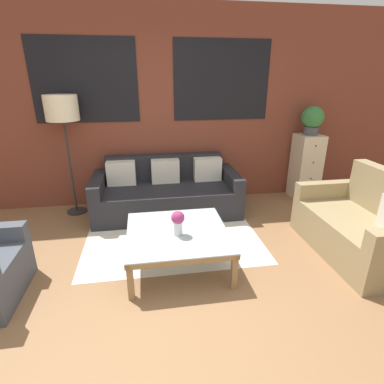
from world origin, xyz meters
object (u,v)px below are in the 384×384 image
object	(u,v)px
coffee_table	(177,235)
flower_vase	(178,221)
potted_plant	(312,119)
couch_dark	(167,193)
floor_lamp	(62,112)
settee_vintage	(362,227)
drawer_cabinet	(306,167)

from	to	relation	value
coffee_table	flower_vase	size ratio (longest dim) A/B	4.02
flower_vase	potted_plant	bearing A→B (deg)	36.07
coffee_table	potted_plant	distance (m)	2.87
couch_dark	coffee_table	size ratio (longest dim) A/B	2.00
floor_lamp	settee_vintage	bearing A→B (deg)	-26.07
couch_dark	flower_vase	bearing A→B (deg)	-89.87
drawer_cabinet	settee_vintage	bearing A→B (deg)	-97.44
drawer_cabinet	flower_vase	distance (m)	2.76
couch_dark	drawer_cabinet	distance (m)	2.26
couch_dark	coffee_table	xyz separation A→B (m)	(0.00, -1.34, 0.05)
drawer_cabinet	potted_plant	world-z (taller)	potted_plant
drawer_cabinet	potted_plant	bearing A→B (deg)	90.00
settee_vintage	drawer_cabinet	bearing A→B (deg)	82.56
couch_dark	floor_lamp	size ratio (longest dim) A/B	1.24
drawer_cabinet	couch_dark	bearing A→B (deg)	-174.62
coffee_table	drawer_cabinet	xyz separation A→B (m)	(2.23, 1.55, 0.18)
settee_vintage	potted_plant	world-z (taller)	potted_plant
floor_lamp	potted_plant	size ratio (longest dim) A/B	3.83
settee_vintage	floor_lamp	bearing A→B (deg)	153.93
floor_lamp	flower_vase	xyz separation A→B (m)	(1.31, -1.60, -0.89)
coffee_table	flower_vase	bearing A→B (deg)	-89.79
floor_lamp	potted_plant	distance (m)	3.55
floor_lamp	potted_plant	world-z (taller)	floor_lamp
settee_vintage	potted_plant	bearing A→B (deg)	82.56
potted_plant	flower_vase	distance (m)	2.86
couch_dark	flower_vase	xyz separation A→B (m)	(0.00, -1.42, 0.25)
couch_dark	flower_vase	distance (m)	1.44
flower_vase	drawer_cabinet	bearing A→B (deg)	36.07
flower_vase	couch_dark	bearing A→B (deg)	90.13
potted_plant	settee_vintage	bearing A→B (deg)	-97.44
coffee_table	flower_vase	world-z (taller)	flower_vase
floor_lamp	couch_dark	bearing A→B (deg)	-7.87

